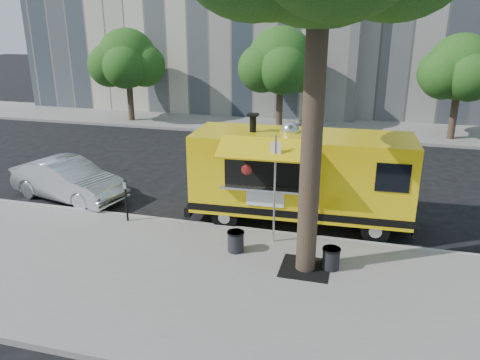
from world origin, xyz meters
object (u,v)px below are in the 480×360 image
at_px(sign_post, 275,183).
at_px(parking_meter, 126,195).
at_px(far_tree_b, 281,60).
at_px(trash_bin_right, 331,258).
at_px(sedan, 68,180).
at_px(far_tree_a, 127,59).
at_px(food_truck, 300,175).
at_px(trash_bin_left, 236,241).
at_px(far_tree_c, 461,67).

distance_m(sign_post, parking_meter, 4.64).
bearing_deg(far_tree_b, trash_bin_right, -74.69).
height_order(far_tree_b, parking_meter, far_tree_b).
height_order(far_tree_b, sign_post, far_tree_b).
xyz_separation_m(sedan, trash_bin_right, (9.21, -2.75, -0.26)).
relative_size(far_tree_a, trash_bin_right, 9.83).
bearing_deg(trash_bin_right, food_truck, 113.63).
distance_m(far_tree_a, trash_bin_left, 18.46).
relative_size(far_tree_c, parking_meter, 3.90).
relative_size(parking_meter, trash_bin_right, 2.45).
relative_size(food_truck, sedan, 1.59).
height_order(far_tree_a, far_tree_b, far_tree_b).
distance_m(sedan, trash_bin_right, 9.62).
bearing_deg(sign_post, parking_meter, 177.48).
bearing_deg(parking_meter, food_truck, 16.99).
bearing_deg(far_tree_a, food_truck, -45.38).
height_order(parking_meter, sedan, parking_meter).
bearing_deg(far_tree_a, parking_meter, -62.85).
height_order(sign_post, parking_meter, sign_post).
bearing_deg(parking_meter, far_tree_b, 81.90).
distance_m(sign_post, food_truck, 1.79).
distance_m(far_tree_c, sign_post, 15.48).
relative_size(trash_bin_left, trash_bin_right, 1.02).
distance_m(far_tree_b, trash_bin_right, 16.26).
height_order(far_tree_b, far_tree_c, far_tree_b).
height_order(far_tree_a, parking_meter, far_tree_a).
bearing_deg(sedan, parking_meter, -102.58).
bearing_deg(parking_meter, sign_post, -2.52).
height_order(trash_bin_left, trash_bin_right, trash_bin_left).
height_order(food_truck, trash_bin_left, food_truck).
xyz_separation_m(far_tree_c, trash_bin_left, (-7.30, -14.77, -3.27)).
bearing_deg(parking_meter, far_tree_c, 51.34).
bearing_deg(food_truck, far_tree_a, 132.11).
height_order(sign_post, trash_bin_left, sign_post).
xyz_separation_m(food_truck, trash_bin_right, (1.23, -2.81, -1.12)).
xyz_separation_m(far_tree_b, trash_bin_left, (1.70, -15.07, -3.39)).
bearing_deg(far_tree_c, far_tree_b, 178.09).
bearing_deg(far_tree_b, food_truck, -76.67).
bearing_deg(trash_bin_left, trash_bin_right, -6.14).
relative_size(far_tree_c, sign_post, 1.74).
bearing_deg(far_tree_c, far_tree_a, -179.68).
height_order(far_tree_b, trash_bin_left, far_tree_b).
bearing_deg(sign_post, far_tree_c, 65.19).
bearing_deg(far_tree_a, far_tree_b, 2.54).
relative_size(far_tree_a, parking_meter, 4.01).
bearing_deg(food_truck, trash_bin_right, -68.88).
relative_size(far_tree_b, food_truck, 0.81).
relative_size(far_tree_b, parking_meter, 4.12).
xyz_separation_m(far_tree_a, sedan, (3.99, -12.19, -3.07)).
bearing_deg(trash_bin_right, far_tree_a, 131.46).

